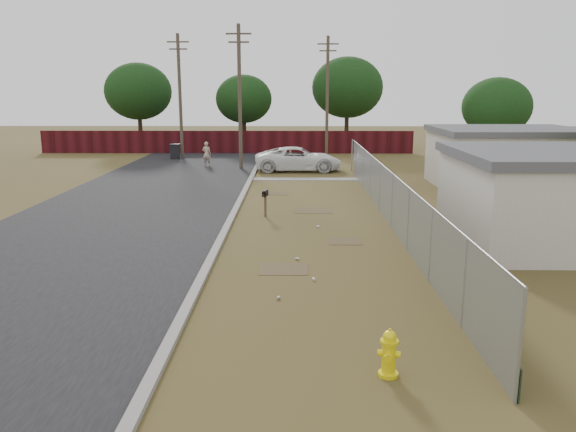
{
  "coord_description": "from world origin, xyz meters",
  "views": [
    {
      "loc": [
        -0.5,
        -20.29,
        5.0
      ],
      "look_at": [
        -0.71,
        -2.96,
        1.1
      ],
      "focal_mm": 35.0,
      "sensor_mm": 36.0,
      "label": 1
    }
  ],
  "objects_px": {
    "mailbox": "(265,196)",
    "pickup_truck": "(298,159)",
    "trash_bin": "(175,151)",
    "pedestrian": "(207,154)",
    "fire_hydrant": "(389,354)"
  },
  "relations": [
    {
      "from": "mailbox",
      "to": "pedestrian",
      "type": "xyz_separation_m",
      "value": [
        -4.72,
        15.32,
        -0.03
      ]
    },
    {
      "from": "pedestrian",
      "to": "trash_bin",
      "type": "relative_size",
      "value": 1.47
    },
    {
      "from": "pickup_truck",
      "to": "trash_bin",
      "type": "xyz_separation_m",
      "value": [
        -9.09,
        6.17,
        -0.18
      ]
    },
    {
      "from": "pickup_truck",
      "to": "mailbox",
      "type": "bearing_deg",
      "value": 172.38
    },
    {
      "from": "fire_hydrant",
      "to": "mailbox",
      "type": "bearing_deg",
      "value": 102.48
    },
    {
      "from": "pickup_truck",
      "to": "pedestrian",
      "type": "bearing_deg",
      "value": 68.35
    },
    {
      "from": "mailbox",
      "to": "pickup_truck",
      "type": "relative_size",
      "value": 0.2
    },
    {
      "from": "mailbox",
      "to": "pedestrian",
      "type": "bearing_deg",
      "value": 107.13
    },
    {
      "from": "fire_hydrant",
      "to": "pickup_truck",
      "type": "bearing_deg",
      "value": 93.2
    },
    {
      "from": "pedestrian",
      "to": "trash_bin",
      "type": "height_order",
      "value": "pedestrian"
    },
    {
      "from": "mailbox",
      "to": "trash_bin",
      "type": "height_order",
      "value": "trash_bin"
    },
    {
      "from": "mailbox",
      "to": "pickup_truck",
      "type": "xyz_separation_m",
      "value": [
        1.41,
        13.07,
        -0.1
      ]
    },
    {
      "from": "fire_hydrant",
      "to": "pedestrian",
      "type": "bearing_deg",
      "value": 105.03
    },
    {
      "from": "pickup_truck",
      "to": "pedestrian",
      "type": "relative_size",
      "value": 3.32
    },
    {
      "from": "fire_hydrant",
      "to": "mailbox",
      "type": "xyz_separation_m",
      "value": [
        -2.86,
        12.94,
        0.43
      ]
    }
  ]
}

